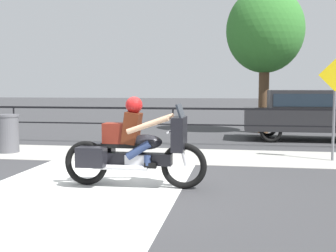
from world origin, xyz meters
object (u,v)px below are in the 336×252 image
Objects in this scene: parked_car at (308,112)px; street_sign at (335,96)px; tree_behind_sign at (265,31)px; trash_bin at (8,133)px; motorcycle at (134,147)px.

street_sign is (-0.05, -3.92, 0.59)m from parked_car.
street_sign reaches higher than parked_car.
parked_car is 3.72m from tree_behind_sign.
parked_car is at bearing 25.95° from trash_bin.
tree_behind_sign is at bearing 40.96° from trash_bin.
parked_car is (4.00, 7.18, 0.22)m from motorcycle.
motorcycle is at bearing -37.19° from trash_bin.
trash_bin is at bearing -179.51° from street_sign.
trash_bin is 9.71m from tree_behind_sign.
street_sign is (8.15, 0.07, 1.00)m from trash_bin.
street_sign reaches higher than motorcycle.
street_sign is at bearing -87.55° from parked_car.
trash_bin is (-8.20, -3.99, -0.41)m from parked_car.
tree_behind_sign is at bearing 73.21° from motorcycle.
parked_car is 9.13m from trash_bin.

